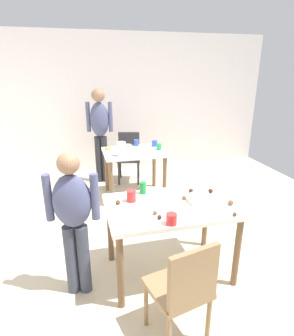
{
  "coord_description": "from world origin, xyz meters",
  "views": [
    {
      "loc": [
        -0.65,
        -2.38,
        1.94
      ],
      "look_at": [
        0.08,
        0.5,
        0.9
      ],
      "focal_mm": 30.19,
      "sensor_mm": 36.0,
      "label": 1
    }
  ],
  "objects_px": {
    "dining_table_near": "(170,214)",
    "soda_can": "(143,188)",
    "pitcher_far": "(121,149)",
    "chair_far_table": "(129,154)",
    "person_girl_near": "(73,215)",
    "mixing_bowl": "(200,199)",
    "person_adult_far": "(100,127)",
    "dining_table_far": "(134,159)",
    "chair_near_table": "(184,287)"
  },
  "relations": [
    {
      "from": "soda_can",
      "to": "pitcher_far",
      "type": "distance_m",
      "value": 1.35
    },
    {
      "from": "soda_can",
      "to": "person_adult_far",
      "type": "bearing_deg",
      "value": 95.06
    },
    {
      "from": "chair_far_table",
      "to": "person_girl_near",
      "type": "relative_size",
      "value": 0.65
    },
    {
      "from": "dining_table_near",
      "to": "dining_table_far",
      "type": "bearing_deg",
      "value": 88.76
    },
    {
      "from": "dining_table_near",
      "to": "person_adult_far",
      "type": "distance_m",
      "value": 2.68
    },
    {
      "from": "person_adult_far",
      "to": "dining_table_near",
      "type": "bearing_deg",
      "value": -81.37
    },
    {
      "from": "person_girl_near",
      "to": "pitcher_far",
      "type": "relative_size",
      "value": 6.41
    },
    {
      "from": "person_girl_near",
      "to": "pitcher_far",
      "type": "bearing_deg",
      "value": 67.86
    },
    {
      "from": "soda_can",
      "to": "mixing_bowl",
      "type": "bearing_deg",
      "value": -35.1
    },
    {
      "from": "chair_near_table",
      "to": "person_girl_near",
      "type": "bearing_deg",
      "value": 135.12
    },
    {
      "from": "mixing_bowl",
      "to": "pitcher_far",
      "type": "xyz_separation_m",
      "value": [
        -0.47,
        1.68,
        0.07
      ]
    },
    {
      "from": "person_adult_far",
      "to": "pitcher_far",
      "type": "height_order",
      "value": "person_adult_far"
    },
    {
      "from": "person_adult_far",
      "to": "pitcher_far",
      "type": "distance_m",
      "value": 1.0
    },
    {
      "from": "dining_table_far",
      "to": "pitcher_far",
      "type": "relative_size",
      "value": 4.5
    },
    {
      "from": "dining_table_near",
      "to": "soda_can",
      "type": "height_order",
      "value": "soda_can"
    },
    {
      "from": "dining_table_near",
      "to": "soda_can",
      "type": "bearing_deg",
      "value": 122.27
    },
    {
      "from": "dining_table_far",
      "to": "mixing_bowl",
      "type": "height_order",
      "value": "mixing_bowl"
    },
    {
      "from": "chair_near_table",
      "to": "soda_can",
      "type": "bearing_deg",
      "value": 91.88
    },
    {
      "from": "chair_far_table",
      "to": "pitcher_far",
      "type": "distance_m",
      "value": 1.03
    },
    {
      "from": "chair_far_table",
      "to": "pitcher_far",
      "type": "xyz_separation_m",
      "value": [
        -0.28,
        -0.93,
        0.36
      ]
    },
    {
      "from": "dining_table_far",
      "to": "chair_far_table",
      "type": "relative_size",
      "value": 1.08
    },
    {
      "from": "dining_table_far",
      "to": "mixing_bowl",
      "type": "bearing_deg",
      "value": -82.72
    },
    {
      "from": "dining_table_far",
      "to": "chair_near_table",
      "type": "height_order",
      "value": "chair_near_table"
    },
    {
      "from": "mixing_bowl",
      "to": "person_girl_near",
      "type": "bearing_deg",
      "value": -179.15
    },
    {
      "from": "dining_table_near",
      "to": "pitcher_far",
      "type": "relative_size",
      "value": 5.77
    },
    {
      "from": "soda_can",
      "to": "person_girl_near",
      "type": "bearing_deg",
      "value": -152.87
    },
    {
      "from": "chair_near_table",
      "to": "chair_far_table",
      "type": "relative_size",
      "value": 1.0
    },
    {
      "from": "chair_far_table",
      "to": "person_girl_near",
      "type": "bearing_deg",
      "value": -110.27
    },
    {
      "from": "dining_table_near",
      "to": "chair_near_table",
      "type": "bearing_deg",
      "value": -101.66
    },
    {
      "from": "dining_table_far",
      "to": "chair_near_table",
      "type": "bearing_deg",
      "value": -94.31
    },
    {
      "from": "dining_table_far",
      "to": "soda_can",
      "type": "xyz_separation_m",
      "value": [
        -0.23,
        -1.56,
        0.19
      ]
    },
    {
      "from": "dining_table_far",
      "to": "dining_table_near",
      "type": "bearing_deg",
      "value": -91.24
    },
    {
      "from": "pitcher_far",
      "to": "soda_can",
      "type": "bearing_deg",
      "value": -90.2
    },
    {
      "from": "chair_near_table",
      "to": "chair_far_table",
      "type": "xyz_separation_m",
      "value": [
        0.25,
        3.34,
        0.0
      ]
    },
    {
      "from": "person_girl_near",
      "to": "person_adult_far",
      "type": "xyz_separation_m",
      "value": [
        0.48,
        2.67,
        0.22
      ]
    },
    {
      "from": "person_adult_far",
      "to": "soda_can",
      "type": "distance_m",
      "value": 2.33
    },
    {
      "from": "pitcher_far",
      "to": "chair_near_table",
      "type": "bearing_deg",
      "value": -89.28
    },
    {
      "from": "person_adult_far",
      "to": "pitcher_far",
      "type": "relative_size",
      "value": 7.93
    },
    {
      "from": "dining_table_near",
      "to": "chair_near_table",
      "type": "height_order",
      "value": "chair_near_table"
    },
    {
      "from": "chair_far_table",
      "to": "mixing_bowl",
      "type": "height_order",
      "value": "chair_far_table"
    },
    {
      "from": "dining_table_near",
      "to": "person_adult_far",
      "type": "relative_size",
      "value": 0.73
    },
    {
      "from": "dining_table_near",
      "to": "chair_far_table",
      "type": "bearing_deg",
      "value": 88.0
    },
    {
      "from": "chair_near_table",
      "to": "person_girl_near",
      "type": "xyz_separation_m",
      "value": [
        -0.72,
        0.72,
        0.29
      ]
    },
    {
      "from": "person_girl_near",
      "to": "dining_table_near",
      "type": "bearing_deg",
      "value": 3.0
    },
    {
      "from": "dining_table_far",
      "to": "person_girl_near",
      "type": "bearing_deg",
      "value": -115.67
    },
    {
      "from": "chair_far_table",
      "to": "mixing_bowl",
      "type": "xyz_separation_m",
      "value": [
        0.19,
        -2.61,
        0.29
      ]
    },
    {
      "from": "person_adult_far",
      "to": "chair_far_table",
      "type": "bearing_deg",
      "value": -5.13
    },
    {
      "from": "chair_near_table",
      "to": "pitcher_far",
      "type": "xyz_separation_m",
      "value": [
        -0.03,
        2.42,
        0.36
      ]
    },
    {
      "from": "pitcher_far",
      "to": "person_girl_near",
      "type": "bearing_deg",
      "value": -112.14
    },
    {
      "from": "dining_table_near",
      "to": "pitcher_far",
      "type": "height_order",
      "value": "pitcher_far"
    }
  ]
}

